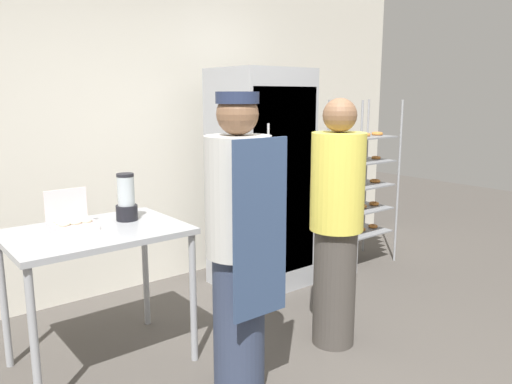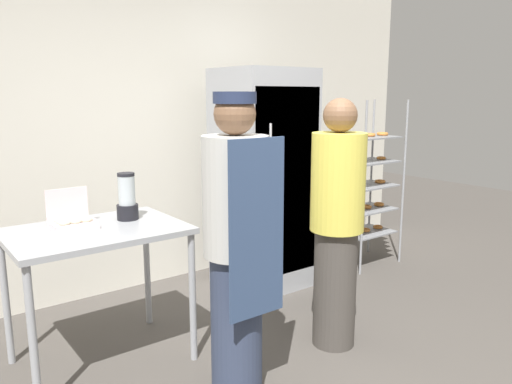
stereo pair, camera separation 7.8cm
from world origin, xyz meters
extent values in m
cube|color=silver|center=(0.00, 2.30, 1.55)|extent=(6.40, 0.12, 3.10)
cube|color=#9EA0A5|center=(0.76, 1.60, 0.95)|extent=(0.73, 0.66, 1.90)
cube|color=gray|center=(0.76, 1.28, 0.97)|extent=(0.68, 0.02, 1.56)
cylinder|color=silver|center=(0.56, 1.25, 1.00)|extent=(0.02, 0.02, 0.94)
cylinder|color=#93969B|center=(1.64, 1.22, 0.82)|extent=(0.02, 0.02, 1.64)
cylinder|color=#93969B|center=(2.24, 1.22, 0.82)|extent=(0.02, 0.02, 1.64)
cylinder|color=#93969B|center=(1.64, 1.63, 0.82)|extent=(0.02, 0.02, 1.64)
cylinder|color=#93969B|center=(2.24, 1.63, 0.82)|extent=(0.02, 0.02, 1.64)
cube|color=gray|center=(1.94, 1.43, 0.32)|extent=(0.55, 0.38, 0.01)
torus|color=orange|center=(1.75, 1.43, 0.34)|extent=(0.10, 0.10, 0.03)
torus|color=orange|center=(1.94, 1.43, 0.34)|extent=(0.10, 0.10, 0.03)
torus|color=orange|center=(2.13, 1.43, 0.34)|extent=(0.10, 0.10, 0.03)
cube|color=gray|center=(1.94, 1.43, 0.56)|extent=(0.55, 0.38, 0.01)
torus|color=orange|center=(1.75, 1.43, 0.58)|extent=(0.10, 0.10, 0.03)
torus|color=orange|center=(1.94, 1.43, 0.58)|extent=(0.10, 0.10, 0.03)
torus|color=orange|center=(2.13, 1.43, 0.58)|extent=(0.10, 0.10, 0.03)
cube|color=gray|center=(1.94, 1.43, 0.80)|extent=(0.55, 0.38, 0.01)
torus|color=orange|center=(1.75, 1.43, 0.82)|extent=(0.11, 0.11, 0.03)
torus|color=orange|center=(2.13, 1.43, 0.82)|extent=(0.11, 0.11, 0.03)
cube|color=gray|center=(1.94, 1.43, 1.04)|extent=(0.55, 0.38, 0.01)
torus|color=orange|center=(1.75, 1.43, 1.06)|extent=(0.09, 0.09, 0.03)
torus|color=orange|center=(2.13, 1.43, 1.06)|extent=(0.09, 0.09, 0.03)
cube|color=gray|center=(1.94, 1.43, 1.28)|extent=(0.55, 0.38, 0.01)
torus|color=orange|center=(1.75, 1.43, 1.30)|extent=(0.11, 0.11, 0.03)
torus|color=orange|center=(1.94, 1.43, 1.30)|extent=(0.11, 0.11, 0.03)
torus|color=orange|center=(2.13, 1.43, 1.30)|extent=(0.11, 0.11, 0.03)
cube|color=#9EA0A5|center=(-0.89, 1.16, 0.87)|extent=(1.03, 0.75, 0.04)
cylinder|color=#9EA0A5|center=(-1.37, 0.82, 0.42)|extent=(0.04, 0.04, 0.85)
cylinder|color=#9EA0A5|center=(-0.42, 0.82, 0.42)|extent=(0.04, 0.04, 0.85)
cylinder|color=#9EA0A5|center=(-1.37, 1.49, 0.42)|extent=(0.04, 0.04, 0.85)
cylinder|color=#9EA0A5|center=(-0.42, 1.49, 0.42)|extent=(0.04, 0.04, 0.85)
cube|color=silver|center=(-1.00, 1.22, 0.91)|extent=(0.26, 0.19, 0.05)
cube|color=silver|center=(-1.00, 1.32, 1.03)|extent=(0.25, 0.01, 0.19)
torus|color=beige|center=(-1.07, 1.18, 0.94)|extent=(0.07, 0.07, 0.02)
torus|color=beige|center=(-1.00, 1.18, 0.94)|extent=(0.07, 0.07, 0.02)
torus|color=beige|center=(-0.94, 1.18, 0.94)|extent=(0.07, 0.07, 0.02)
torus|color=beige|center=(-1.07, 1.22, 0.94)|extent=(0.07, 0.07, 0.02)
torus|color=beige|center=(-1.00, 1.22, 0.94)|extent=(0.07, 0.07, 0.02)
torus|color=beige|center=(-0.94, 1.22, 0.94)|extent=(0.07, 0.07, 0.02)
torus|color=beige|center=(-1.07, 1.27, 0.94)|extent=(0.07, 0.07, 0.02)
cylinder|color=black|center=(-0.64, 1.25, 0.93)|extent=(0.14, 0.14, 0.10)
cylinder|color=#B2BCC1|center=(-0.64, 1.25, 1.08)|extent=(0.11, 0.11, 0.19)
cylinder|color=black|center=(-0.64, 1.25, 1.18)|extent=(0.11, 0.11, 0.02)
cylinder|color=#333D56|center=(-0.40, 0.37, 0.41)|extent=(0.29, 0.29, 0.82)
cylinder|color=beige|center=(-0.40, 0.37, 1.15)|extent=(0.36, 0.36, 0.65)
sphere|color=brown|center=(-0.40, 0.37, 1.59)|extent=(0.22, 0.22, 0.22)
cube|color=#33476B|center=(-0.40, 0.18, 1.01)|extent=(0.34, 0.02, 0.94)
cylinder|color=#232D4C|center=(-0.40, 0.37, 1.67)|extent=(0.23, 0.23, 0.06)
cylinder|color=#47423D|center=(0.46, 0.43, 0.40)|extent=(0.29, 0.29, 0.81)
cylinder|color=#DBCC4C|center=(0.46, 0.43, 1.13)|extent=(0.35, 0.35, 0.64)
sphere|color=brown|center=(0.46, 0.43, 1.56)|extent=(0.22, 0.22, 0.22)
camera|label=1|loc=(-1.96, -1.74, 1.69)|focal=35.00mm
camera|label=2|loc=(-1.89, -1.79, 1.69)|focal=35.00mm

